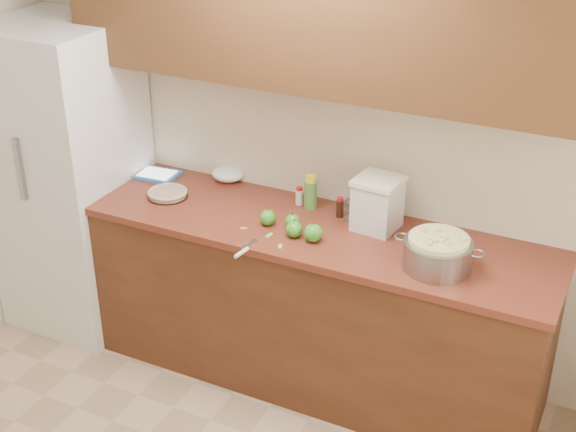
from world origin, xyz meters
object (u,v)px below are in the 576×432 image
at_px(colander, 438,253).
at_px(tablet, 157,174).
at_px(flour_canister, 377,203).
at_px(pie, 168,193).

bearing_deg(colander, tablet, 170.77).
relative_size(colander, tablet, 1.68).
bearing_deg(colander, flour_canister, 147.87).
distance_m(colander, tablet, 1.75).
bearing_deg(tablet, pie, -48.36).
bearing_deg(tablet, flour_canister, -5.87).
bearing_deg(pie, flour_canister, 8.03).
xyz_separation_m(colander, flour_canister, (-0.38, 0.24, 0.06)).
bearing_deg(flour_canister, pie, -171.97).
relative_size(pie, flour_canister, 0.82).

